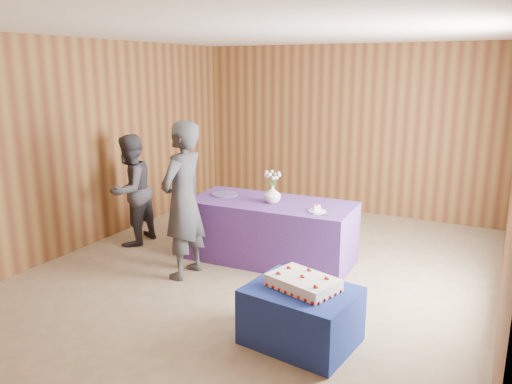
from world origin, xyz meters
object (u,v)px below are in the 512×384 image
Objects in this scene: serving_table at (271,231)px; guest_left at (183,201)px; vase at (272,194)px; guest_right at (131,190)px; cake_table at (301,316)px; sheet_cake at (303,282)px.

guest_left is at bearing -129.45° from serving_table.
vase is 0.14× the size of guest_right.
cake_table is 0.45× the size of serving_table.
vase is at bearing 94.33° from guest_right.
guest_right is at bearing 173.91° from sheet_cake.
sheet_cake is 1.91m from guest_left.
vase is (-1.03, 1.56, 0.30)m from sheet_cake.
vase is at bearing 140.19° from guest_left.
serving_table is 9.46× the size of vase.
serving_table is 1.12× the size of guest_left.
serving_table is at bearing 140.99° from sheet_cake.
guest_left is (-1.73, 0.74, 0.64)m from cake_table.
guest_left reaches higher than serving_table.
vase reaches higher than sheet_cake.
vase is at bearing 140.72° from sheet_cake.
serving_table is at bearing 130.86° from cake_table.
vase is 1.10m from guest_left.
cake_table is 0.30m from sheet_cake.
sheet_cake is at bearing -56.49° from vase.
guest_right reaches higher than sheet_cake.
cake_table is 4.26× the size of vase.
cake_table is 0.60× the size of guest_right.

